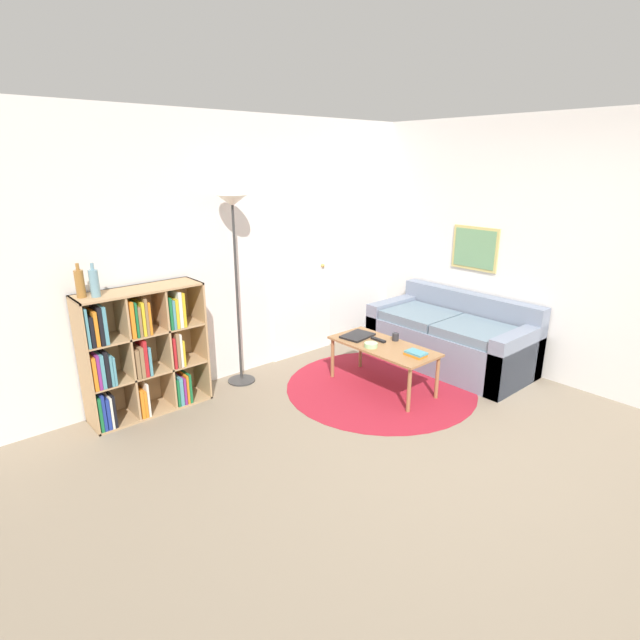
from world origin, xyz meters
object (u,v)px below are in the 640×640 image
object	(u,v)px
couch	(453,339)
bookshelf	(140,352)
floor_lamp	(234,233)
cup	(396,337)
bottle_left	(80,283)
bowl	(371,345)
bottle_middle	(94,283)
coffee_table	(383,349)
laptop	(357,336)

from	to	relation	value
couch	bookshelf	bearing A→B (deg)	159.23
bookshelf	couch	world-z (taller)	bookshelf
bookshelf	floor_lamp	xyz separation A→B (m)	(1.00, -0.01, 0.95)
cup	floor_lamp	bearing A→B (deg)	138.28
cup	bottle_left	size ratio (longest dim) A/B	0.28
bookshelf	bowl	xyz separation A→B (m)	(1.84, -1.02, -0.10)
floor_lamp	bottle_middle	size ratio (longest dim) A/B	6.88
bowl	bottle_left	distance (m)	2.59
floor_lamp	bowl	distance (m)	1.68
couch	coffee_table	xyz separation A→B (m)	(-1.05, 0.09, 0.12)
coffee_table	bottle_left	xyz separation A→B (m)	(-2.37, 1.08, 0.84)
bowl	bottle_left	bearing A→B (deg)	155.03
couch	cup	xyz separation A→B (m)	(-0.86, 0.09, 0.20)
cup	bottle_middle	size ratio (longest dim) A/B	0.28
bowl	bookshelf	bearing A→B (deg)	151.14
cup	bottle_left	bearing A→B (deg)	157.12
couch	laptop	size ratio (longest dim) A/B	4.94
bookshelf	laptop	size ratio (longest dim) A/B	3.24
couch	bowl	xyz separation A→B (m)	(-1.18, 0.13, 0.18)
cup	bottle_left	world-z (taller)	bottle_left
bookshelf	bowl	size ratio (longest dim) A/B	8.81
bowl	cup	distance (m)	0.32
floor_lamp	couch	world-z (taller)	floor_lamp
floor_lamp	cup	xyz separation A→B (m)	(1.16, -1.04, -1.03)
coffee_table	bottle_middle	world-z (taller)	bottle_middle
bookshelf	coffee_table	bearing A→B (deg)	-28.17
floor_lamp	bookshelf	bearing A→B (deg)	179.16
laptop	bottle_middle	bearing A→B (deg)	162.86
coffee_table	bowl	xyz separation A→B (m)	(-0.13, 0.04, 0.07)
bottle_left	bookshelf	bearing A→B (deg)	-3.76
coffee_table	bottle_middle	size ratio (longest dim) A/B	4.02
floor_lamp	laptop	world-z (taller)	floor_lamp
coffee_table	bottle_left	distance (m)	2.74
laptop	cup	distance (m)	0.39
floor_lamp	bottle_left	distance (m)	1.42
couch	bottle_left	xyz separation A→B (m)	(-3.42, 1.17, 0.96)
bottle_left	couch	bearing A→B (deg)	-18.94
floor_lamp	bowl	world-z (taller)	floor_lamp
floor_lamp	cup	size ratio (longest dim) A/B	24.31
couch	bottle_middle	xyz separation A→B (m)	(-3.32, 1.12, 0.96)
floor_lamp	cup	bearing A→B (deg)	-41.72
laptop	bottle_left	bearing A→B (deg)	162.33
floor_lamp	cup	world-z (taller)	floor_lamp
floor_lamp	bottle_middle	world-z (taller)	floor_lamp
bookshelf	couch	bearing A→B (deg)	-20.77
cup	bottle_middle	bearing A→B (deg)	157.39
couch	bottle_middle	world-z (taller)	bottle_middle
bottle_left	bottle_middle	bearing A→B (deg)	-29.50
bookshelf	bottle_middle	size ratio (longest dim) A/B	4.18
bottle_middle	bowl	bearing A→B (deg)	-24.76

